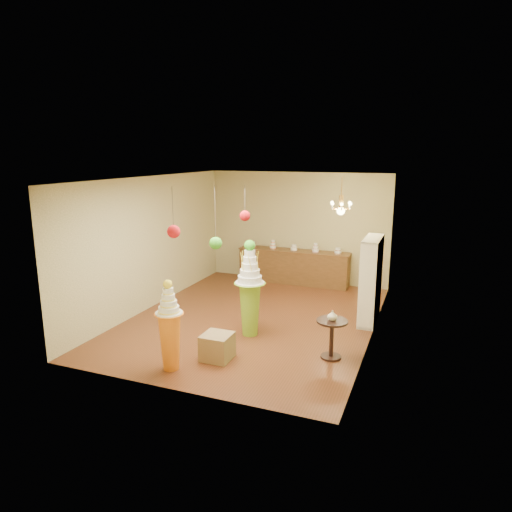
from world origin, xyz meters
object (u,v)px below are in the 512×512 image
(sideboard, at_px, (294,266))
(pedestal_orange, at_px, (170,334))
(round_table, at_px, (332,334))
(pedestal_green, at_px, (250,296))

(sideboard, bearing_deg, pedestal_orange, -94.19)
(sideboard, xyz_separation_m, round_table, (1.97, -4.26, -0.03))
(pedestal_green, bearing_deg, sideboard, 93.88)
(pedestal_green, height_order, sideboard, pedestal_green)
(pedestal_orange, xyz_separation_m, sideboard, (0.41, 5.63, -0.14))
(pedestal_green, xyz_separation_m, pedestal_orange, (-0.67, -1.83, -0.16))
(sideboard, distance_m, round_table, 4.70)
(pedestal_orange, height_order, round_table, pedestal_orange)
(round_table, bearing_deg, pedestal_green, 165.11)
(round_table, bearing_deg, sideboard, 114.82)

